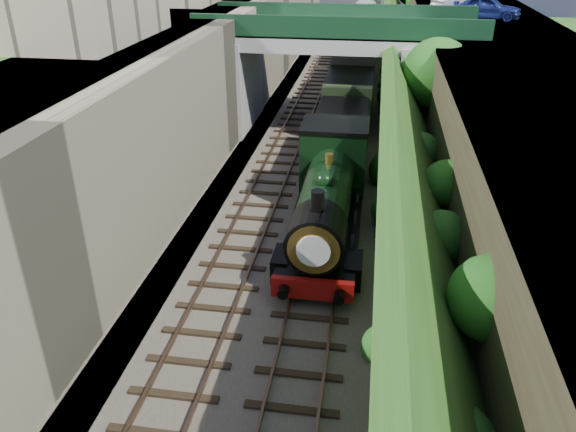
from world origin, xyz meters
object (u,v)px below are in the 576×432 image
Objects in this scene: road_bridge at (346,66)px; tender at (341,142)px; tree at (439,76)px; car_silver at (462,3)px; car_blue at (487,8)px; locomotive at (327,198)px.

road_bridge is 6.96m from tender.
car_silver is (2.19, 11.64, 2.29)m from tree.
tree is (4.97, -4.25, 0.57)m from road_bridge.
car_silver is (-1.20, 2.56, -0.02)m from car_blue.
car_blue is at bearing 66.60° from locomotive.
road_bridge is 2.42× the size of tree.
car_blue is at bearing 54.49° from tender.
locomotive is (-8.10, -18.71, -5.06)m from car_blue.
tender is (-8.10, -11.35, -5.33)m from car_blue.
tender is at bearing -87.75° from road_bridge.
road_bridge is at bearing 133.80° from car_blue.
car_silver is 22.92m from locomotive.
car_blue reaches higher than locomotive.
locomotive is at bearing 132.50° from car_silver.
tree is 6.04m from tender.
tree is 9.97m from car_blue.
car_silver reaches higher than tender.
road_bridge is 3.87× the size of car_blue.
road_bridge is at bearing 91.06° from locomotive.
car_silver is at bearing 72.02° from locomotive.
car_silver is 0.41× the size of locomotive.
locomotive is (0.26, -13.87, -2.18)m from road_bridge.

